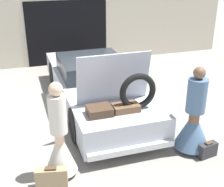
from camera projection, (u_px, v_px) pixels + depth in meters
name	position (u px, v px, depth m)	size (l,w,h in m)	color
ground_plane	(95.00, 105.00, 8.07)	(40.00, 40.00, 0.00)	gray
garage_wall_back	(67.00, 24.00, 10.75)	(12.00, 0.14, 2.80)	beige
car	(95.00, 85.00, 7.85)	(1.82, 5.21, 1.82)	#B2B7C6
person_left	(60.00, 143.00, 5.26)	(0.56, 0.56, 1.74)	beige
person_right	(194.00, 122.00, 5.98)	(0.70, 0.70, 1.72)	brown
suitcase_beside_left_person	(52.00, 178.00, 5.14)	(0.55, 0.26, 0.38)	#9E8460
suitcase_beside_right_person	(208.00, 150.00, 5.92)	(0.40, 0.21, 0.32)	#2D2D33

